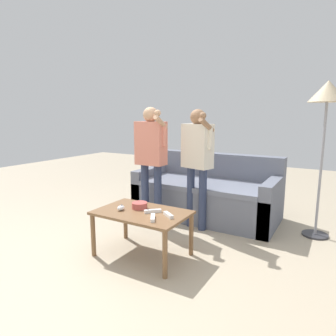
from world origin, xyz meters
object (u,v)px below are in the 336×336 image
(floor_lamp, at_px, (327,101))
(game_remote_wand_far, at_px, (168,215))
(snack_bowl, at_px, (140,205))
(game_remote_wand_spare, at_px, (153,211))
(coffee_table, at_px, (142,217))
(player_left, at_px, (151,152))
(game_remote_nunchuk, at_px, (121,208))
(player_center, at_px, (197,155))
(couch, at_px, (207,194))
(game_remote_wand_near, at_px, (153,218))

(floor_lamp, xyz_separation_m, game_remote_wand_far, (-1.12, -1.38, -1.04))
(snack_bowl, xyz_separation_m, game_remote_wand_spare, (0.18, -0.04, -0.01))
(coffee_table, height_order, snack_bowl, snack_bowl)
(player_left, bearing_deg, game_remote_nunchuk, -76.17)
(player_center, bearing_deg, game_remote_wand_spare, -92.17)
(floor_lamp, height_order, game_remote_wand_far, floor_lamp)
(coffee_table, xyz_separation_m, player_center, (0.14, 0.92, 0.51))
(couch, bearing_deg, coffee_table, -93.16)
(player_left, height_order, game_remote_wand_near, player_left)
(game_remote_nunchuk, distance_m, player_center, 1.13)
(coffee_table, bearing_deg, player_center, 81.31)
(coffee_table, relative_size, floor_lamp, 0.51)
(couch, bearing_deg, game_remote_wand_near, -85.10)
(player_center, relative_size, player_left, 0.98)
(player_center, height_order, game_remote_wand_near, player_center)
(game_remote_nunchuk, height_order, game_remote_wand_spare, game_remote_nunchuk)
(game_remote_wand_spare, bearing_deg, player_center, 87.83)
(floor_lamp, distance_m, game_remote_wand_far, 2.06)
(couch, xyz_separation_m, coffee_table, (-0.08, -1.40, 0.09))
(game_remote_wand_spare, bearing_deg, game_remote_wand_far, -6.39)
(player_center, height_order, game_remote_wand_spare, player_center)
(game_remote_nunchuk, xyz_separation_m, floor_lamp, (1.60, 1.46, 1.03))
(game_remote_nunchuk, xyz_separation_m, player_left, (-0.21, 0.83, 0.44))
(game_remote_nunchuk, bearing_deg, game_remote_wand_spare, 18.18)
(coffee_table, height_order, player_left, player_left)
(snack_bowl, bearing_deg, game_remote_wand_spare, -13.83)
(floor_lamp, height_order, player_center, floor_lamp)
(couch, distance_m, game_remote_wand_spare, 1.39)
(player_left, height_order, game_remote_wand_far, player_left)
(game_remote_nunchuk, bearing_deg, game_remote_wand_near, -8.06)
(player_center, relative_size, game_remote_wand_far, 9.82)
(couch, relative_size, player_left, 1.27)
(snack_bowl, xyz_separation_m, game_remote_nunchuk, (-0.12, -0.14, -0.01))
(coffee_table, xyz_separation_m, snack_bowl, (-0.07, 0.07, 0.09))
(snack_bowl, height_order, floor_lamp, floor_lamp)
(player_center, bearing_deg, player_left, -163.57)
(player_left, bearing_deg, game_remote_wand_far, -47.67)
(couch, relative_size, game_remote_wand_far, 12.76)
(floor_lamp, xyz_separation_m, game_remote_wand_spare, (-1.30, -1.36, -1.04))
(player_center, distance_m, player_left, 0.56)
(player_center, xyz_separation_m, game_remote_wand_near, (0.07, -1.05, -0.43))
(couch, bearing_deg, floor_lamp, -0.88)
(couch, distance_m, game_remote_nunchuk, 1.51)
(snack_bowl, distance_m, floor_lamp, 2.23)
(couch, distance_m, player_left, 1.01)
(coffee_table, distance_m, player_center, 1.06)
(game_remote_wand_far, bearing_deg, game_remote_nunchuk, -170.79)
(couch, bearing_deg, game_remote_wand_spare, -88.79)
(floor_lamp, distance_m, game_remote_wand_spare, 2.15)
(player_center, bearing_deg, floor_lamp, 20.12)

